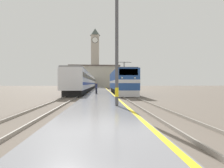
{
  "coord_description": "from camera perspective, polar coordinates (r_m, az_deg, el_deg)",
  "views": [
    {
      "loc": [
        0.08,
        -5.93,
        1.76
      ],
      "look_at": [
        1.69,
        18.68,
        1.68
      ],
      "focal_mm": 28.0,
      "sensor_mm": 36.0,
      "label": 1
    }
  ],
  "objects": [
    {
      "name": "clock_tower",
      "position": [
        80.08,
        -5.53,
        9.01
      ],
      "size": [
        4.41,
        4.41,
        26.61
      ],
      "color": "#ADA393",
      "rests_on": "ground"
    },
    {
      "name": "person_on_platform",
      "position": [
        25.61,
        -5.15,
        -1.18
      ],
      "size": [
        0.34,
        0.34,
        1.65
      ],
      "color": "#23232D",
      "rests_on": "platform"
    },
    {
      "name": "rail_track_far",
      "position": [
        31.19,
        -10.42,
        -3.01
      ],
      "size": [
        2.83,
        140.0,
        0.16
      ],
      "color": "#60564C",
      "rests_on": "ground"
    },
    {
      "name": "rail_track_near",
      "position": [
        31.17,
        2.53,
        -3.01
      ],
      "size": [
        2.83,
        140.0,
        0.16
      ],
      "color": "#60564C",
      "rests_on": "ground"
    },
    {
      "name": "catenary_mast",
      "position": [
        11.98,
        2.09,
        14.83
      ],
      "size": [
        2.63,
        0.25,
        8.9
      ],
      "color": "#4C4C51",
      "rests_on": "platform"
    },
    {
      "name": "passenger_train",
      "position": [
        46.18,
        -8.24,
        0.61
      ],
      "size": [
        2.92,
        50.17,
        3.91
      ],
      "color": "black",
      "rests_on": "ground"
    },
    {
      "name": "platform",
      "position": [
        30.98,
        -3.89,
        -2.82
      ],
      "size": [
        3.79,
        140.0,
        0.29
      ],
      "color": "slate",
      "rests_on": "ground"
    },
    {
      "name": "ground_plane",
      "position": [
        35.98,
        -3.88,
        -2.63
      ],
      "size": [
        200.0,
        200.0,
        0.0
      ],
      "primitive_type": "plane",
      "color": "#60564C"
    },
    {
      "name": "locomotive_train",
      "position": [
        29.19,
        2.95,
        0.62
      ],
      "size": [
        2.92,
        15.96,
        4.86
      ],
      "color": "black",
      "rests_on": "ground"
    },
    {
      "name": "station_building",
      "position": [
        72.73,
        -5.67,
        2.44
      ],
      "size": [
        20.65,
        6.68,
        9.22
      ],
      "color": "#B7B2A3",
      "rests_on": "ground"
    }
  ]
}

